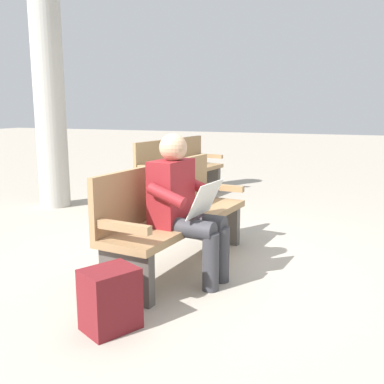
{
  "coord_description": "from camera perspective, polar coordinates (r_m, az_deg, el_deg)",
  "views": [
    {
      "loc": [
        3.42,
        1.43,
        1.38
      ],
      "look_at": [
        0.12,
        0.15,
        0.7
      ],
      "focal_mm": 41.43,
      "sensor_mm": 36.0,
      "label": 1
    }
  ],
  "objects": [
    {
      "name": "bench_far",
      "position": [
        6.75,
        -1.71,
        3.08
      ],
      "size": [
        1.85,
        0.77,
        0.9
      ],
      "rotation": [
        0.0,
        0.0,
        -0.16
      ],
      "color": "#9E7A51",
      "rests_on": "ground"
    },
    {
      "name": "person_seated",
      "position": [
        3.5,
        -1.07,
        -1.53
      ],
      "size": [
        0.6,
        0.6,
        1.18
      ],
      "rotation": [
        0.0,
        0.0,
        -0.12
      ],
      "color": "maroon",
      "rests_on": "ground"
    },
    {
      "name": "bench_near",
      "position": [
        3.85,
        -2.36,
        -2.95
      ],
      "size": [
        1.84,
        0.69,
        0.9
      ],
      "rotation": [
        0.0,
        0.0,
        -0.12
      ],
      "color": "#9E7A51",
      "rests_on": "ground"
    },
    {
      "name": "support_pillar",
      "position": [
        6.44,
        -18.02,
        13.65
      ],
      "size": [
        0.42,
        0.42,
        3.49
      ],
      "primitive_type": "cylinder",
      "color": "#B2AFA8",
      "rests_on": "ground"
    },
    {
      "name": "backpack",
      "position": [
        2.9,
        -10.57,
        -13.42
      ],
      "size": [
        0.41,
        0.39,
        0.4
      ],
      "rotation": [
        0.0,
        0.0,
        2.66
      ],
      "color": "maroon",
      "rests_on": "ground"
    },
    {
      "name": "ground_plane",
      "position": [
        3.96,
        -1.4,
        -9.53
      ],
      "size": [
        40.0,
        40.0,
        0.0
      ],
      "primitive_type": "plane",
      "color": "#A89E8E"
    }
  ]
}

